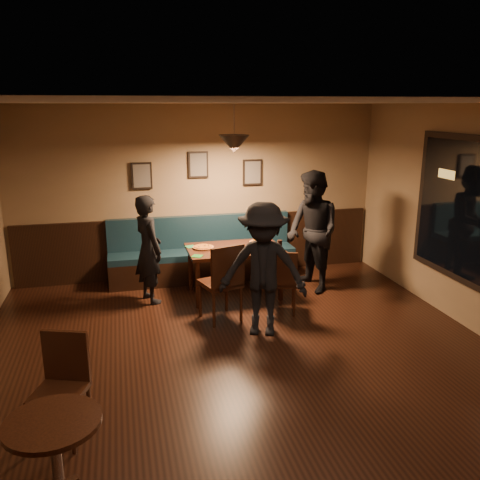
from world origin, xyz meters
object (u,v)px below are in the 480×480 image
Objects in this scene: dining_table at (235,272)px; chair_near_left at (220,281)px; cafe_chair_far at (59,391)px; diner_right at (313,232)px; diner_left at (149,249)px; tabasco_bottle at (271,243)px; soda_glass at (280,245)px; booth_bench at (203,250)px; diner_front at (263,270)px; cafe_table at (57,464)px; chair_near_right at (282,280)px.

chair_near_left is at bearing -115.28° from dining_table.
cafe_chair_far is at bearing -146.89° from chair_near_left.
diner_right is (1.20, -0.05, 0.55)m from dining_table.
diner_left is 1.79m from tabasco_bottle.
chair_near_left is at bearing -151.18° from soda_glass.
booth_bench is at bearing -72.15° from diner_left.
diner_front is 3.28m from cafe_table.
dining_table is (0.34, -0.81, -0.13)m from booth_bench.
chair_near_left is 1.51× the size of cafe_table.
diner_right is at bearing -28.95° from booth_bench.
diner_left reaches higher than cafe_chair_far.
tabasco_bottle is 0.12× the size of cafe_chair_far.
diner_left is (-0.90, -0.75, 0.29)m from booth_bench.
diner_right is (1.55, -0.86, 0.42)m from booth_bench.
diner_right reaches higher than chair_near_right.
cafe_chair_far is at bearing -133.30° from tabasco_bottle.
tabasco_bottle reaches higher than cafe_table.
cafe_table is at bearing -128.31° from soda_glass.
tabasco_bottle is (0.92, 0.75, 0.27)m from chair_near_left.
soda_glass reaches higher than tabasco_bottle.
cafe_table is at bearing -111.50° from booth_bench.
chair_near_right is 1.29× the size of cafe_table.
diner_right is 0.67m from tabasco_bottle.
tabasco_bottle is at bearing -102.70° from diner_right.
booth_bench reaches higher than dining_table.
soda_glass is (0.61, -0.26, 0.44)m from dining_table.
tabasco_bottle reaches higher than dining_table.
diner_left is 14.03× the size of tabasco_bottle.
booth_bench is 2.83× the size of chair_near_left.
diner_front is at bearing -88.17° from dining_table.
diner_right reaches higher than chair_near_left.
diner_right is 2.00× the size of cafe_chair_far.
dining_table reaches higher than cafe_table.
cafe_table is 0.80m from cafe_chair_far.
chair_near_right is at bearing 48.71° from cafe_table.
chair_near_left reaches higher than booth_bench.
booth_bench is at bearing 134.69° from chair_near_right.
diner_right is 4.50m from cafe_chair_far.
dining_table is at bearing 174.26° from tabasco_bottle.
diner_left is 10.69× the size of soda_glass.
tabasco_bottle is 4.01m from cafe_chair_far.
diner_front is at bearing -68.68° from chair_near_left.
cafe_chair_far is (-3.40, -2.91, -0.46)m from diner_right.
tabasco_bottle is (0.05, 0.70, 0.34)m from chair_near_right.
dining_table is at bearing 156.81° from soda_glass.
tabasco_bottle is (0.54, -0.05, 0.43)m from dining_table.
cafe_chair_far reaches higher than soda_glass.
diner_right is at bearing -2.34° from dining_table.
diner_right is 2.63× the size of cafe_table.
diner_right is at bearing 20.23° from soda_glass.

